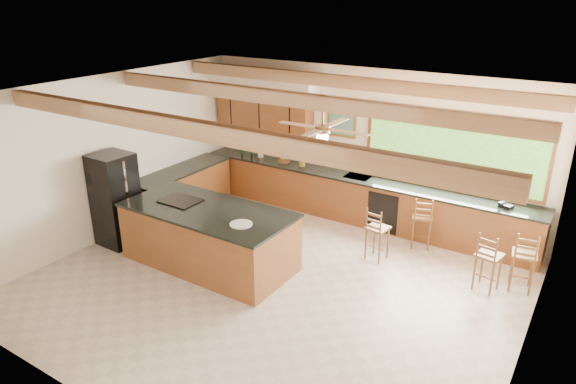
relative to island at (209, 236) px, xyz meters
The scene contains 9 objects.
ground 1.40m from the island, ahead, with size 7.20×7.20×0.00m, color beige.
room_shell 2.17m from the island, 33.00° to the left, with size 7.27×6.54×3.02m.
counter_run 2.65m from the island, 79.48° to the left, with size 7.12×3.10×1.25m.
island is the anchor object (origin of this frame).
refrigerator 1.97m from the island, behind, with size 0.68×0.66×1.70m.
bar_stool_a 2.84m from the island, 35.09° to the left, with size 0.39×0.39×0.97m.
bar_stool_b 3.75m from the island, 41.41° to the left, with size 0.45×0.45×0.99m.
bar_stool_c 4.46m from the island, 21.44° to the left, with size 0.41×0.41×0.98m.
bar_stool_d 4.99m from the island, 22.65° to the left, with size 0.41×0.41×1.00m.
Camera 1 is at (3.98, -5.88, 4.35)m, focal length 32.00 mm.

